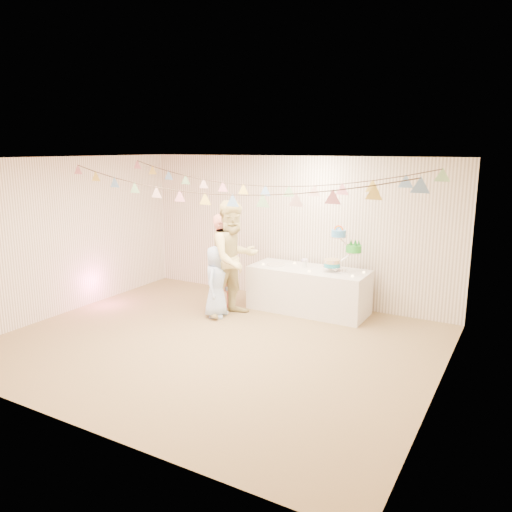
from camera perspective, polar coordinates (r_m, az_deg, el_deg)
The scene contains 24 objects.
floor at distance 7.27m, azimuth -4.54°, elevation -9.91°, with size 6.00×6.00×0.00m, color olive.
ceiling at distance 6.73m, azimuth -4.93°, elevation 11.04°, with size 6.00×6.00×0.00m, color white.
back_wall at distance 9.02m, azimuth 4.21°, elevation 3.08°, with size 6.00×6.00×0.00m, color white.
front_wall at distance 5.08m, azimuth -20.78°, elevation -5.05°, with size 6.00×6.00×0.00m, color white.
left_wall at distance 8.89m, azimuth -20.97°, elevation 2.15°, with size 5.00×5.00×0.00m, color white.
right_wall at distance 5.80m, azimuth 20.68°, elevation -2.93°, with size 5.00×5.00×0.00m, color white.
table at distance 8.54m, azimuth 6.02°, elevation -3.86°, with size 2.00×0.80×0.75m, color white.
cake_stand at distance 8.21m, azimuth 9.79°, elevation 0.63°, with size 0.64×0.38×0.71m, color silver, non-canonical shape.
cake_bottom at distance 8.27m, azimuth 8.61°, elevation -1.17°, with size 0.31×0.31×0.15m, color teal, non-canonical shape.
cake_middle at distance 8.24m, azimuth 11.18°, elevation 0.61°, with size 0.27×0.27×0.22m, color green, non-canonical shape.
cake_top_tier at distance 8.16m, azimuth 9.39°, elevation 2.49°, with size 0.25×0.25×0.19m, color #4798E0, non-canonical shape.
platter at distance 8.64m, azimuth 2.30°, elevation -0.97°, with size 0.32×0.32×0.02m, color white.
posy at distance 8.51m, azimuth 5.60°, elevation -0.77°, with size 0.13×0.13×0.15m, color white, non-canonical shape.
person_adult_a at distance 8.47m, azimuth -3.65°, elevation -0.77°, with size 0.60×0.40×1.66m, color #F3957F.
person_adult_b at distance 8.16m, azimuth -2.55°, elevation -0.33°, with size 0.93×0.73×1.92m, color beige.
person_child at distance 8.21m, azimuth -4.58°, elevation -2.92°, with size 0.58×0.38×1.18m, color #B4D2FF.
bunting_back at distance 7.67m, azimuth -0.20°, elevation 9.37°, with size 5.60×1.10×0.40m, color pink, non-canonical shape.
bunting_front at distance 6.58m, azimuth -5.87°, elevation 8.55°, with size 5.60×0.90×0.36m, color #72A5E5, non-canonical shape.
tealight_0 at distance 8.65m, azimuth 0.82°, elevation -0.92°, with size 0.04×0.04×0.03m, color #FFD88C.
tealight_1 at distance 8.74m, azimuth 4.45°, elevation -0.81°, with size 0.04×0.04×0.03m, color #FFD88C.
tealight_2 at distance 8.20m, azimuth 6.11°, elevation -1.72°, with size 0.04×0.04×0.03m, color #FFD88C.
tealight_3 at distance 8.51m, azimuth 8.83°, elevation -1.28°, with size 0.04×0.04×0.03m, color #FFD88C.
tealight_4 at distance 7.99m, azimuth 10.96°, elevation -2.25°, with size 0.04×0.04×0.03m, color #FFD88C.
tealight_5 at distance 8.28m, azimuth 12.22°, elevation -1.81°, with size 0.04×0.04×0.03m, color #FFD88C.
Camera 1 is at (3.79, -5.56, 2.75)m, focal length 35.00 mm.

